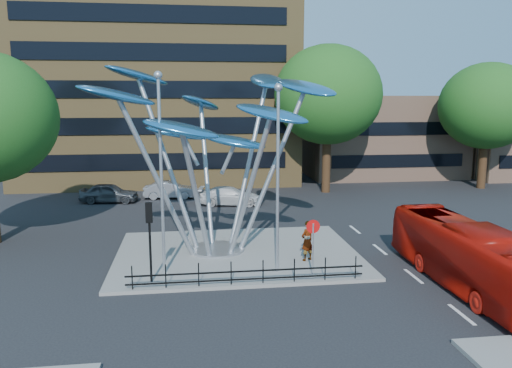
{
  "coord_description": "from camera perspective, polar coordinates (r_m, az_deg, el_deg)",
  "views": [
    {
      "loc": [
        -3.27,
        -18.05,
        7.87
      ],
      "look_at": [
        -0.32,
        4.0,
        3.99
      ],
      "focal_mm": 35.0,
      "sensor_mm": 36.0,
      "label": 1
    }
  ],
  "objects": [
    {
      "name": "ground",
      "position": [
        19.96,
        2.5,
        -13.33
      ],
      "size": [
        120.0,
        120.0,
        0.0
      ],
      "primitive_type": "plane",
      "color": "black",
      "rests_on": "ground"
    },
    {
      "name": "traffic_island",
      "position": [
        25.38,
        -2.15,
        -7.99
      ],
      "size": [
        12.0,
        9.0,
        0.15
      ],
      "primitive_type": "cube",
      "color": "slate",
      "rests_on": "ground"
    },
    {
      "name": "brick_tower",
      "position": [
        50.63,
        -11.18,
        17.82
      ],
      "size": [
        25.0,
        15.0,
        30.0
      ],
      "primitive_type": "cube",
      "color": "olive",
      "rests_on": "ground"
    },
    {
      "name": "low_building_near",
      "position": [
        51.91,
        14.26,
        5.32
      ],
      "size": [
        15.0,
        8.0,
        8.0
      ],
      "primitive_type": "cube",
      "color": "tan",
      "rests_on": "ground"
    },
    {
      "name": "tree_right",
      "position": [
        41.6,
        8.22,
        10.03
      ],
      "size": [
        8.8,
        8.8,
        12.11
      ],
      "color": "black",
      "rests_on": "ground"
    },
    {
      "name": "tree_far",
      "position": [
        47.36,
        24.89,
        8.07
      ],
      "size": [
        8.0,
        8.0,
        10.81
      ],
      "color": "black",
      "rests_on": "ground"
    },
    {
      "name": "leaf_sculpture",
      "position": [
        24.78,
        -4.88,
        7.56
      ],
      "size": [
        12.72,
        9.54,
        9.51
      ],
      "color": "#9EA0A5",
      "rests_on": "traffic_island"
    },
    {
      "name": "street_lamp_left",
      "position": [
        21.73,
        -10.83,
        3.08
      ],
      "size": [
        0.36,
        0.36,
        8.8
      ],
      "color": "#9EA0A5",
      "rests_on": "traffic_island"
    },
    {
      "name": "street_lamp_right",
      "position": [
        21.56,
        2.51,
        2.5
      ],
      "size": [
        0.36,
        0.36,
        8.3
      ],
      "color": "#9EA0A5",
      "rests_on": "traffic_island"
    },
    {
      "name": "traffic_light_island",
      "position": [
        21.28,
        -12.09,
        -4.62
      ],
      "size": [
        0.28,
        0.18,
        3.42
      ],
      "color": "black",
      "rests_on": "traffic_island"
    },
    {
      "name": "no_entry_sign_island",
      "position": [
        22.08,
        6.52,
        -6.08
      ],
      "size": [
        0.6,
        0.1,
        2.45
      ],
      "color": "#9EA0A5",
      "rests_on": "traffic_island"
    },
    {
      "name": "pedestrian_railing_front",
      "position": [
        21.18,
        -1.02,
        -10.31
      ],
      "size": [
        10.0,
        0.06,
        1.0
      ],
      "color": "black",
      "rests_on": "traffic_island"
    },
    {
      "name": "red_bus",
      "position": [
        22.8,
        22.93,
        -7.48
      ],
      "size": [
        2.41,
        9.82,
        2.73
      ],
      "primitive_type": "imported",
      "rotation": [
        0.0,
        0.0,
        0.01
      ],
      "color": "#B41108",
      "rests_on": "ground"
    },
    {
      "name": "pedestrian",
      "position": [
        24.04,
        5.87,
        -6.46
      ],
      "size": [
        0.85,
        0.77,
        1.94
      ],
      "primitive_type": "imported",
      "rotation": [
        0.0,
        0.0,
        3.7
      ],
      "color": "gray",
      "rests_on": "traffic_island"
    },
    {
      "name": "parked_car_left",
      "position": [
        39.27,
        -16.44,
        -0.98
      ],
      "size": [
        4.47,
        2.2,
        1.47
      ],
      "primitive_type": "imported",
      "rotation": [
        0.0,
        0.0,
        1.46
      ],
      "color": "#45494E",
      "rests_on": "ground"
    },
    {
      "name": "parked_car_mid",
      "position": [
        39.77,
        -9.81,
        -0.67
      ],
      "size": [
        4.12,
        1.56,
        1.34
      ],
      "primitive_type": "imported",
      "rotation": [
        0.0,
        0.0,
        1.54
      ],
      "color": "#9FA1A7",
      "rests_on": "ground"
    },
    {
      "name": "parked_car_right",
      "position": [
        36.87,
        -2.98,
        -1.38
      ],
      "size": [
        4.82,
        2.53,
        1.33
      ],
      "primitive_type": "imported",
      "rotation": [
        0.0,
        0.0,
        1.42
      ],
      "color": "silver",
      "rests_on": "ground"
    }
  ]
}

